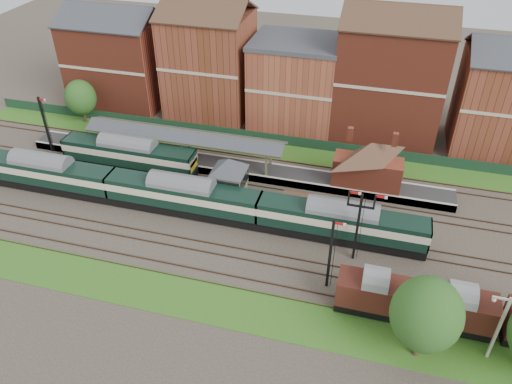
% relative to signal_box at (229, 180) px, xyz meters
% --- Properties ---
extents(ground, '(160.00, 160.00, 0.00)m').
position_rel_signal_box_xyz_m(ground, '(3.00, -3.25, -3.19)').
color(ground, '#473D33').
rests_on(ground, ground).
extents(grass_back, '(90.00, 4.50, 0.06)m').
position_rel_signal_box_xyz_m(grass_back, '(3.00, 12.75, -3.16)').
color(grass_back, '#2D6619').
rests_on(grass_back, ground).
extents(grass_front, '(90.00, 5.00, 0.06)m').
position_rel_signal_box_xyz_m(grass_front, '(3.00, -15.25, -3.16)').
color(grass_front, '#2D6619').
rests_on(grass_front, ground).
extents(fence, '(90.00, 0.12, 1.50)m').
position_rel_signal_box_xyz_m(fence, '(3.00, 14.75, -2.44)').
color(fence, '#193823').
rests_on(fence, ground).
extents(platform, '(55.00, 3.40, 1.00)m').
position_rel_signal_box_xyz_m(platform, '(-2.00, 6.50, -2.69)').
color(platform, '#2D2D2D').
rests_on(platform, ground).
extents(signal_box, '(5.40, 5.40, 6.00)m').
position_rel_signal_box_xyz_m(signal_box, '(0.00, 0.00, 0.00)').
color(signal_box, '#6B7956').
rests_on(signal_box, ground).
extents(brick_hut, '(3.20, 2.64, 2.94)m').
position_rel_signal_box_xyz_m(brick_hut, '(8.00, 0.00, -2.00)').
color(brick_hut, brown).
rests_on(brick_hut, ground).
extents(station_building, '(8.10, 8.10, 5.90)m').
position_rel_signal_box_xyz_m(station_building, '(15.00, 6.50, 0.76)').
color(station_building, '#993C27').
rests_on(station_building, platform).
extents(canopy, '(26.00, 3.89, 4.08)m').
position_rel_signal_box_xyz_m(canopy, '(-8.00, 6.50, 1.39)').
color(canopy, '#525736').
rests_on(canopy, platform).
extents(semaphore_bracket, '(3.60, 0.25, 8.18)m').
position_rel_signal_box_xyz_m(semaphore_bracket, '(15.04, -5.75, 1.44)').
color(semaphore_bracket, black).
rests_on(semaphore_bracket, ground).
extents(semaphore_platform_end, '(1.23, 0.25, 8.00)m').
position_rel_signal_box_xyz_m(semaphore_platform_end, '(-26.98, 4.75, 0.96)').
color(semaphore_platform_end, black).
rests_on(semaphore_platform_end, ground).
extents(semaphore_siding, '(1.23, 0.25, 8.00)m').
position_rel_signal_box_xyz_m(semaphore_siding, '(13.02, -10.25, 0.96)').
color(semaphore_siding, black).
rests_on(semaphore_siding, ground).
extents(yard_lamp, '(2.60, 0.22, 7.00)m').
position_rel_signal_box_xyz_m(yard_lamp, '(27.00, -14.75, 0.79)').
color(yard_lamp, beige).
rests_on(yard_lamp, ground).
extents(town_backdrop, '(69.00, 10.00, 16.00)m').
position_rel_signal_box_xyz_m(town_backdrop, '(2.82, 21.75, 3.81)').
color(town_backdrop, '#993C27').
rests_on(town_backdrop, ground).
extents(dmu_train, '(53.21, 2.80, 4.09)m').
position_rel_signal_box_xyz_m(dmu_train, '(-4.44, -3.25, -0.80)').
color(dmu_train, black).
rests_on(dmu_train, ground).
extents(platform_railcar, '(17.45, 2.75, 4.02)m').
position_rel_signal_box_xyz_m(platform_railcar, '(-14.33, 3.25, -0.84)').
color(platform_railcar, black).
rests_on(platform_railcar, ground).
extents(goods_van_a, '(6.38, 2.76, 3.87)m').
position_rel_signal_box_xyz_m(goods_van_a, '(17.27, -12.25, -1.00)').
color(goods_van_a, black).
rests_on(goods_van_a, ground).
extents(goods_van_b, '(6.45, 2.79, 3.91)m').
position_rel_signal_box_xyz_m(goods_van_b, '(24.32, -12.25, -0.98)').
color(goods_van_b, black).
rests_on(goods_van_b, ground).
extents(tree_far, '(5.61, 5.61, 8.18)m').
position_rel_signal_box_xyz_m(tree_far, '(21.27, -16.09, 1.75)').
color(tree_far, '#382619').
rests_on(tree_far, ground).
extents(tree_back, '(4.52, 4.52, 6.61)m').
position_rel_signal_box_xyz_m(tree_back, '(-27.15, 13.55, 0.80)').
color(tree_back, '#382619').
rests_on(tree_back, ground).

